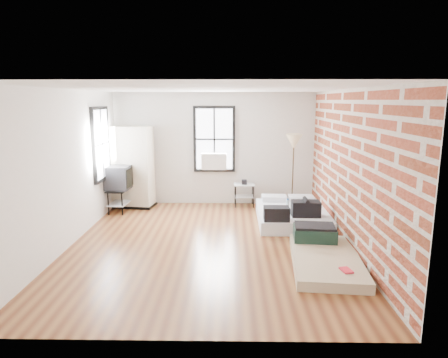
{
  "coord_description": "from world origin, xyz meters",
  "views": [
    {
      "loc": [
        0.42,
        -6.96,
        2.6
      ],
      "look_at": [
        0.29,
        0.3,
        1.17
      ],
      "focal_mm": 32.0,
      "sensor_mm": 36.0,
      "label": 1
    }
  ],
  "objects_px": {
    "mattress_main": "(292,214)",
    "floor_lamp": "(294,145)",
    "wardrobe": "(132,167)",
    "tv_stand": "(119,179)",
    "mattress_bare": "(323,253)",
    "side_table": "(244,189)"
  },
  "relations": [
    {
      "from": "mattress_main",
      "to": "floor_lamp",
      "type": "xyz_separation_m",
      "value": [
        0.18,
        1.16,
        1.38
      ]
    },
    {
      "from": "wardrobe",
      "to": "tv_stand",
      "type": "height_order",
      "value": "wardrobe"
    },
    {
      "from": "mattress_main",
      "to": "mattress_bare",
      "type": "bearing_deg",
      "value": -84.13
    },
    {
      "from": "side_table",
      "to": "floor_lamp",
      "type": "xyz_separation_m",
      "value": [
        1.17,
        -0.14,
        1.11
      ]
    },
    {
      "from": "floor_lamp",
      "to": "side_table",
      "type": "bearing_deg",
      "value": 173.32
    },
    {
      "from": "mattress_main",
      "to": "side_table",
      "type": "bearing_deg",
      "value": 128.19
    },
    {
      "from": "mattress_main",
      "to": "wardrobe",
      "type": "height_order",
      "value": "wardrobe"
    },
    {
      "from": "mattress_main",
      "to": "tv_stand",
      "type": "height_order",
      "value": "tv_stand"
    },
    {
      "from": "mattress_main",
      "to": "wardrobe",
      "type": "xyz_separation_m",
      "value": [
        -3.74,
        1.22,
        0.81
      ]
    },
    {
      "from": "floor_lamp",
      "to": "mattress_main",
      "type": "bearing_deg",
      "value": -98.62
    },
    {
      "from": "side_table",
      "to": "tv_stand",
      "type": "height_order",
      "value": "tv_stand"
    },
    {
      "from": "side_table",
      "to": "tv_stand",
      "type": "relative_size",
      "value": 0.6
    },
    {
      "from": "mattress_main",
      "to": "side_table",
      "type": "xyz_separation_m",
      "value": [
        -1.0,
        1.29,
        0.27
      ]
    },
    {
      "from": "mattress_main",
      "to": "mattress_bare",
      "type": "relative_size",
      "value": 0.97
    },
    {
      "from": "mattress_bare",
      "to": "mattress_main",
      "type": "bearing_deg",
      "value": 100.56
    },
    {
      "from": "wardrobe",
      "to": "floor_lamp",
      "type": "bearing_deg",
      "value": 6.99
    },
    {
      "from": "mattress_main",
      "to": "wardrobe",
      "type": "bearing_deg",
      "value": 162.5
    },
    {
      "from": "tv_stand",
      "to": "mattress_main",
      "type": "bearing_deg",
      "value": -7.64
    },
    {
      "from": "wardrobe",
      "to": "side_table",
      "type": "relative_size",
      "value": 3.0
    },
    {
      "from": "floor_lamp",
      "to": "wardrobe",
      "type": "bearing_deg",
      "value": 179.02
    },
    {
      "from": "floor_lamp",
      "to": "tv_stand",
      "type": "xyz_separation_m",
      "value": [
        -4.13,
        -0.4,
        -0.77
      ]
    },
    {
      "from": "wardrobe",
      "to": "side_table",
      "type": "xyz_separation_m",
      "value": [
        2.75,
        0.07,
        -0.54
      ]
    }
  ]
}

